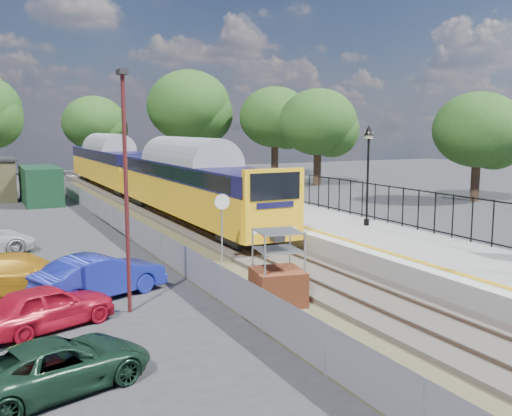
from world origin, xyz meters
TOP-DOWN VIEW (x-y plane):
  - ground at (0.00, 0.00)m, footprint 120.00×120.00m
  - track_bed at (-0.47, 9.67)m, footprint 5.90×80.00m
  - platform at (4.20, 8.00)m, footprint 5.00×70.00m
  - platform_edge at (2.14, 8.00)m, footprint 0.90×70.00m
  - victorian_lamp_north at (5.30, 6.00)m, footprint 0.44×0.44m
  - palisade_fence at (6.55, 2.24)m, footprint 0.12×26.00m
  - wire_fence at (-4.20, 12.00)m, footprint 0.06×52.00m
  - tree_line at (1.40, 42.00)m, footprint 56.80×43.80m
  - train at (0.00, 25.55)m, footprint 2.82×40.83m
  - brick_plinth at (-2.73, -0.16)m, footprint 1.67×1.67m
  - speed_sign at (-2.50, 4.64)m, footprint 0.59×0.12m
  - carpark_lamp at (-6.91, 1.26)m, footprint 0.25×0.50m
  - car_green at (-9.48, -3.07)m, footprint 4.25×2.86m
  - car_red at (-9.24, 0.84)m, footprint 3.89×2.64m
  - car_blue at (-7.36, 3.11)m, footprint 4.50×2.91m
  - car_yellow at (-9.58, 4.72)m, footprint 4.81×2.90m

SIDE VIEW (x-z plane):
  - ground at x=0.00m, z-range 0.00..0.00m
  - track_bed at x=-0.47m, z-range -0.05..0.24m
  - platform at x=4.20m, z-range 0.00..0.90m
  - car_green at x=-9.48m, z-range 0.00..1.08m
  - wire_fence at x=-4.20m, z-range 0.00..1.20m
  - car_red at x=-9.24m, z-range 0.00..1.23m
  - car_yellow at x=-9.58m, z-range 0.00..1.30m
  - car_blue at x=-7.36m, z-range 0.00..1.40m
  - platform_edge at x=2.14m, z-range 0.90..0.91m
  - brick_plinth at x=-2.73m, z-range -0.05..2.30m
  - palisade_fence at x=6.55m, z-range 0.84..2.84m
  - speed_sign at x=-2.50m, z-range 0.54..3.44m
  - train at x=0.00m, z-range 0.59..4.09m
  - carpark_lamp at x=-6.91m, z-range 0.49..7.47m
  - victorian_lamp_north at x=5.30m, z-range 2.00..6.60m
  - tree_line at x=1.40m, z-range 0.67..12.55m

